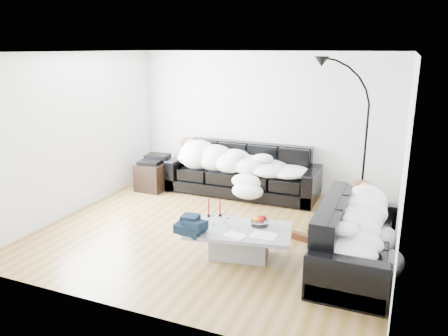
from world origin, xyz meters
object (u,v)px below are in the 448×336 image
at_px(sofa_back, 243,170).
at_px(sofa_right, 357,236).
at_px(sleeper_right, 358,219).
at_px(av_cabinet, 156,175).
at_px(coffee_table, 239,243).
at_px(candle_left, 209,208).
at_px(wine_glass_c, 229,221).
at_px(candle_right, 220,207).
at_px(fruit_bowl, 260,221).
at_px(stereo, 155,159).
at_px(shoes, 307,235).
at_px(wine_glass_a, 224,216).
at_px(floor_lamp, 365,149).
at_px(wine_glass_b, 213,218).
at_px(sleeper_back, 242,160).

height_order(sofa_back, sofa_right, sofa_back).
height_order(sleeper_right, av_cabinet, sleeper_right).
distance_m(sofa_back, coffee_table, 2.59).
xyz_separation_m(sofa_back, candle_left, (0.30, -2.19, 0.06)).
bearing_deg(sofa_right, sofa_back, 47.01).
bearing_deg(sleeper_right, sofa_back, 47.01).
bearing_deg(wine_glass_c, candle_right, 130.94).
height_order(fruit_bowl, candle_right, candle_right).
bearing_deg(wine_glass_c, sleeper_right, 9.93).
bearing_deg(stereo, candle_right, -48.19).
distance_m(shoes, av_cabinet, 3.46).
height_order(wine_glass_a, wine_glass_c, wine_glass_a).
relative_size(sleeper_right, candle_right, 6.80).
xyz_separation_m(fruit_bowl, floor_lamp, (1.10, 1.97, 0.65)).
relative_size(sofa_right, wine_glass_b, 11.45).
distance_m(sofa_right, floor_lamp, 2.00).
bearing_deg(floor_lamp, wine_glass_b, -108.57).
height_order(sleeper_back, fruit_bowl, sleeper_back).
height_order(candle_left, candle_right, same).
height_order(sleeper_right, floor_lamp, floor_lamp).
relative_size(sofa_right, wine_glass_c, 12.98).
relative_size(coffee_table, floor_lamp, 0.60).
distance_m(sleeper_back, stereo, 1.70).
relative_size(candle_right, floor_lamp, 0.12).
xyz_separation_m(sofa_right, coffee_table, (-1.44, -0.30, -0.22)).
bearing_deg(sleeper_back, wine_glass_b, -78.64).
relative_size(sofa_back, wine_glass_c, 17.56).
relative_size(sleeper_back, candle_left, 9.11).
bearing_deg(wine_glass_c, stereo, 138.88).
bearing_deg(floor_lamp, stereo, -159.84).
xyz_separation_m(sofa_back, stereo, (-1.68, -0.34, 0.14)).
xyz_separation_m(wine_glass_a, wine_glass_b, (-0.10, -0.14, 0.01)).
bearing_deg(candle_right, wine_glass_c, -49.06).
relative_size(sleeper_back, candle_right, 9.09).
bearing_deg(wine_glass_a, candle_right, 128.02).
distance_m(shoes, floor_lamp, 1.77).
bearing_deg(sleeper_right, sofa_right, 0.00).
bearing_deg(sofa_back, fruit_bowl, -64.67).
bearing_deg(fruit_bowl, sleeper_right, 4.58).
bearing_deg(coffee_table, sofa_right, 11.77).
xyz_separation_m(sofa_back, shoes, (1.56, -1.55, -0.40)).
bearing_deg(candle_left, coffee_table, -23.49).
relative_size(sleeper_back, wine_glass_b, 13.11).
distance_m(sleeper_back, coffee_table, 2.57).
height_order(sleeper_right, coffee_table, sleeper_right).
xyz_separation_m(sleeper_back, av_cabinet, (-1.68, -0.29, -0.39)).
bearing_deg(sleeper_right, coffee_table, 101.77).
height_order(candle_left, floor_lamp, floor_lamp).
bearing_deg(wine_glass_b, sleeper_back, 101.36).
distance_m(wine_glass_b, av_cabinet, 3.02).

